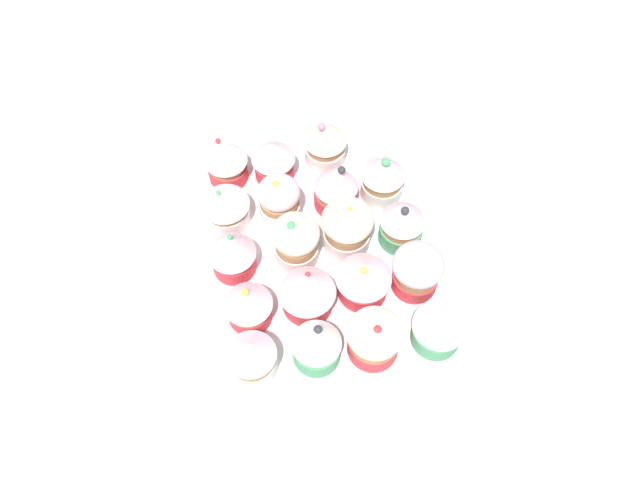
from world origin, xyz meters
The scene contains 21 objects.
ground_plane centered at (0.00, 0.00, -1.50)cm, with size 180.00×180.00×3.00cm, color beige.
baking_tray centered at (0.00, 0.00, 0.60)cm, with size 30.99×37.82×1.20cm.
cupcake_0 centered at (-10.52, -13.60, 4.86)cm, with size 5.77×5.77×7.14cm.
cupcake_1 centered at (-3.16, -13.57, 5.19)cm, with size 5.73×5.73×8.13cm.
cupcake_2 centered at (3.43, -14.05, 4.63)cm, with size 6.48×6.48×7.01cm.
cupcake_3 centered at (10.99, -14.21, 4.75)cm, with size 6.29×6.29×6.84cm.
cupcake_4 centered at (-9.98, -7.08, 4.89)cm, with size 5.82×5.82×7.32cm.
cupcake_5 centered at (-2.92, -6.88, 5.10)cm, with size 6.87×6.87×7.59cm.
cupcake_6 centered at (3.97, -6.47, 4.79)cm, with size 6.77×6.77×7.09cm.
cupcake_7 centered at (10.46, -6.78, 4.87)cm, with size 6.23×6.23×7.07cm.
cupcake_8 centered at (-10.89, -0.20, 5.06)cm, with size 5.92×5.92×7.59cm.
cupcake_9 centered at (-3.00, 0.41, 5.12)cm, with size 5.90×5.90×8.00cm.
cupcake_10 centered at (3.57, 0.71, 5.07)cm, with size 6.45×6.45×7.77cm.
cupcake_11 centered at (10.45, -0.21, 5.12)cm, with size 5.66×5.66×8.05cm.
cupcake_12 centered at (-10.81, 7.24, 4.72)cm, with size 6.28×6.28×6.98cm.
cupcake_13 centered at (-3.96, 6.63, 4.71)cm, with size 5.45×5.45×7.31cm.
cupcake_14 centered at (3.51, 6.93, 5.11)cm, with size 5.73×5.73×8.07cm.
cupcake_15 centered at (9.84, 7.31, 4.92)cm, with size 5.75×5.75×7.70cm.
cupcake_16 centered at (-9.82, 14.07, 5.16)cm, with size 5.70×5.70×7.83cm.
cupcake_17 centered at (-3.63, 13.16, 4.71)cm, with size 5.82×5.82×6.67cm.
cupcake_18 centered at (3.65, 14.49, 5.05)cm, with size 5.81×5.81×7.87cm.
Camera 1 is at (-8.38, -41.25, 74.99)cm, focal length 37.42 mm.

